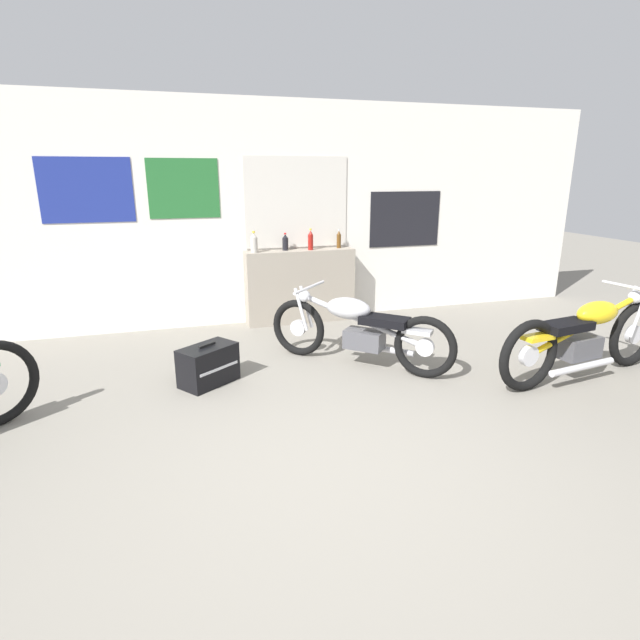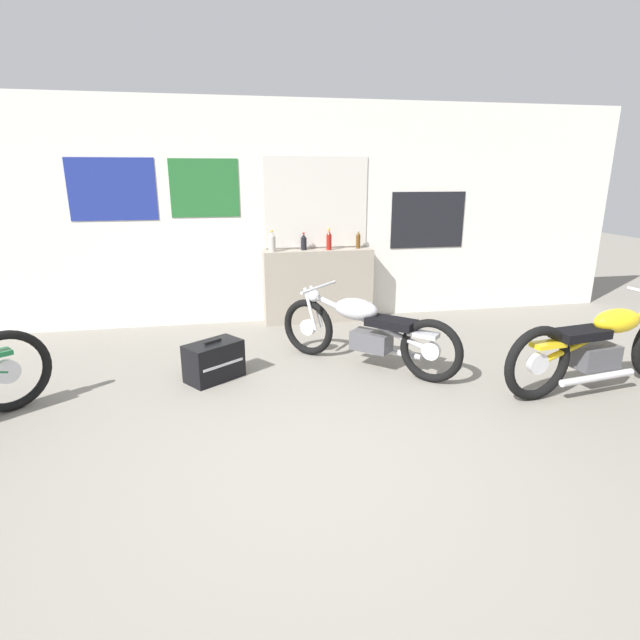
{
  "view_description": "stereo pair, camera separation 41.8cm",
  "coord_description": "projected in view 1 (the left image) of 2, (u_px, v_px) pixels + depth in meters",
  "views": [
    {
      "loc": [
        -0.9,
        -2.71,
        1.92
      ],
      "look_at": [
        0.29,
        1.23,
        0.7
      ],
      "focal_mm": 28.0,
      "sensor_mm": 36.0,
      "label": 1
    },
    {
      "loc": [
        -0.49,
        -2.81,
        1.92
      ],
      "look_at": [
        0.29,
        1.23,
        0.7
      ],
      "focal_mm": 28.0,
      "sensor_mm": 36.0,
      "label": 2
    }
  ],
  "objects": [
    {
      "name": "motorcycle_silver",
      "position": [
        358.0,
        329.0,
        5.06
      ],
      "size": [
        1.51,
        1.44,
        0.79
      ],
      "color": "black",
      "rests_on": "ground_plane"
    },
    {
      "name": "wall_back",
      "position": [
        242.0,
        215.0,
        6.29
      ],
      "size": [
        10.0,
        0.07,
        2.8
      ],
      "color": "silver",
      "rests_on": "ground_plane"
    },
    {
      "name": "ground_plane",
      "position": [
        331.0,
        476.0,
        3.28
      ],
      "size": [
        24.0,
        24.0,
        0.0
      ],
      "primitive_type": "plane",
      "color": "gray"
    },
    {
      "name": "motorcycle_yellow",
      "position": [
        586.0,
        337.0,
        4.75
      ],
      "size": [
        2.12,
        0.65,
        0.86
      ],
      "color": "black",
      "rests_on": "ground_plane"
    },
    {
      "name": "bottle_left_center",
      "position": [
        285.0,
        243.0,
        6.39
      ],
      "size": [
        0.08,
        0.08,
        0.22
      ],
      "color": "black",
      "rests_on": "sill_counter"
    },
    {
      "name": "bottle_leftmost",
      "position": [
        254.0,
        243.0,
        6.2
      ],
      "size": [
        0.09,
        0.09,
        0.27
      ],
      "color": "#B7B2A8",
      "rests_on": "sill_counter"
    },
    {
      "name": "bottle_right_center",
      "position": [
        339.0,
        240.0,
        6.59
      ],
      "size": [
        0.06,
        0.06,
        0.25
      ],
      "color": "#5B3814",
      "rests_on": "sill_counter"
    },
    {
      "name": "hard_case_black",
      "position": [
        208.0,
        365.0,
        4.68
      ],
      "size": [
        0.6,
        0.55,
        0.39
      ],
      "color": "black",
      "rests_on": "ground_plane"
    },
    {
      "name": "bottle_center",
      "position": [
        311.0,
        240.0,
        6.42
      ],
      "size": [
        0.07,
        0.07,
        0.27
      ],
      "color": "maroon",
      "rests_on": "sill_counter"
    },
    {
      "name": "sill_counter",
      "position": [
        300.0,
        286.0,
        6.58
      ],
      "size": [
        1.43,
        0.28,
        0.96
      ],
      "color": "gray",
      "rests_on": "ground_plane"
    }
  ]
}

